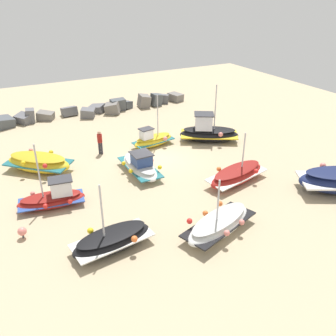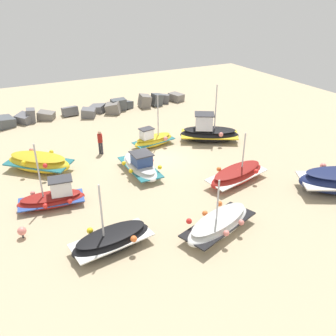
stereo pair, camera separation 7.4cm
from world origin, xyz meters
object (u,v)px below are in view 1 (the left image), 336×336
at_px(person_walking, 100,141).
at_px(fishing_boat_2, 208,132).
at_px(fishing_boat_1, 112,240).
at_px(fishing_boat_4, 153,140).
at_px(fishing_boat_5, 38,163).
at_px(mooring_buoy_0, 22,231).
at_px(fishing_boat_0, 237,175).
at_px(fishing_boat_3, 53,198).
at_px(fishing_boat_8, 219,224).
at_px(fishing_boat_6, 140,166).

bearing_deg(person_walking, fishing_boat_2, -58.65).
bearing_deg(fishing_boat_1, fishing_boat_4, 48.78).
bearing_deg(fishing_boat_5, fishing_boat_1, -37.60).
bearing_deg(mooring_buoy_0, fishing_boat_0, -1.54).
bearing_deg(mooring_buoy_0, fishing_boat_3, 48.67).
xyz_separation_m(fishing_boat_1, fishing_boat_8, (4.59, -1.17, 0.01)).
distance_m(fishing_boat_2, fishing_boat_8, 10.62).
xyz_separation_m(fishing_boat_6, fishing_boat_8, (0.83, -6.86, -0.03)).
xyz_separation_m(fishing_boat_0, fishing_boat_2, (1.88, 5.78, 0.20)).
xyz_separation_m(fishing_boat_5, person_walking, (4.01, 0.61, 0.39)).
xyz_separation_m(fishing_boat_0, fishing_boat_3, (-9.64, 2.31, 0.01)).
distance_m(fishing_boat_3, mooring_buoy_0, 2.67).
bearing_deg(fishing_boat_1, mooring_buoy_0, 136.00).
relative_size(fishing_boat_6, mooring_buoy_0, 6.80).
relative_size(fishing_boat_5, mooring_buoy_0, 7.34).
relative_size(fishing_boat_4, person_walking, 2.18).
xyz_separation_m(fishing_boat_0, mooring_buoy_0, (-11.40, 0.31, -0.12)).
height_order(fishing_boat_3, fishing_boat_4, fishing_boat_4).
bearing_deg(fishing_boat_8, person_walking, 83.04).
bearing_deg(mooring_buoy_0, fishing_boat_1, -37.21).
bearing_deg(fishing_boat_0, mooring_buoy_0, -13.59).
xyz_separation_m(fishing_boat_1, person_walking, (2.55, 9.36, 0.49)).
height_order(fishing_boat_4, person_walking, fishing_boat_4).
bearing_deg(fishing_boat_8, fishing_boat_3, 119.25).
bearing_deg(fishing_boat_5, fishing_boat_0, 8.46).
xyz_separation_m(fishing_boat_2, fishing_boat_6, (-6.26, -2.26, -0.19)).
bearing_deg(fishing_boat_5, fishing_boat_4, 44.48).
distance_m(fishing_boat_3, fishing_boat_4, 8.87).
height_order(fishing_boat_2, fishing_boat_5, fishing_boat_2).
bearing_deg(fishing_boat_1, fishing_boat_0, 8.15).
height_order(fishing_boat_0, fishing_boat_6, fishing_boat_0).
xyz_separation_m(fishing_boat_1, fishing_boat_3, (-1.50, 4.48, 0.04)).
xyz_separation_m(fishing_boat_3, person_walking, (4.05, 4.88, 0.46)).
xyz_separation_m(fishing_boat_1, mooring_buoy_0, (-3.26, 2.48, -0.09)).
height_order(fishing_boat_2, fishing_boat_8, fishing_boat_2).
bearing_deg(fishing_boat_4, fishing_boat_2, 156.03).
distance_m(fishing_boat_4, fishing_boat_8, 10.25).
distance_m(fishing_boat_8, mooring_buoy_0, 8.66).
height_order(fishing_boat_2, fishing_boat_4, fishing_boat_2).
distance_m(fishing_boat_1, fishing_boat_4, 10.87).
height_order(fishing_boat_5, mooring_buoy_0, fishing_boat_5).
bearing_deg(fishing_boat_3, fishing_boat_5, 98.36).
bearing_deg(fishing_boat_2, fishing_boat_8, 89.68).
relative_size(fishing_boat_0, fishing_boat_3, 1.21).
bearing_deg(mooring_buoy_0, person_walking, 49.83).
distance_m(fishing_boat_3, fishing_boat_6, 5.40).
height_order(fishing_boat_4, fishing_boat_8, fishing_boat_4).
relative_size(fishing_boat_0, fishing_boat_6, 1.11).
distance_m(person_walking, mooring_buoy_0, 9.03).
relative_size(fishing_boat_0, mooring_buoy_0, 7.58).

